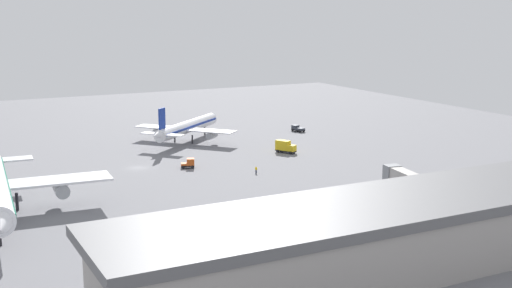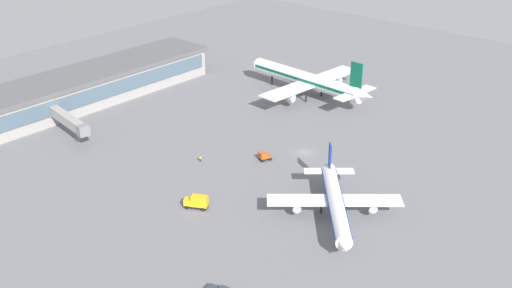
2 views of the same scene
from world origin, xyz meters
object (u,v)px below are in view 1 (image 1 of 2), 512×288
(airplane_at_gate, at_px, (187,127))
(baggage_tug, at_px, (189,163))
(pushback_tractor, at_px, (298,128))
(catering_truck, at_px, (285,147))
(ground_crew_worker, at_px, (256,170))

(airplane_at_gate, xyz_separation_m, baggage_tug, (-11.73, -30.95, -3.10))
(baggage_tug, bearing_deg, pushback_tractor, 53.14)
(airplane_at_gate, height_order, baggage_tug, airplane_at_gate)
(catering_truck, xyz_separation_m, baggage_tug, (-29.28, -4.39, -0.54))
(pushback_tractor, xyz_separation_m, ground_crew_worker, (-36.70, -42.56, -0.12))
(airplane_at_gate, distance_m, ground_crew_worker, 43.38)
(airplane_at_gate, bearing_deg, baggage_tug, -151.59)
(baggage_tug, xyz_separation_m, ground_crew_worker, (11.92, -12.29, -0.31))
(catering_truck, distance_m, baggage_tug, 29.62)
(ground_crew_worker, bearing_deg, airplane_at_gate, -115.99)
(catering_truck, xyz_separation_m, pushback_tractor, (19.34, 25.87, -0.73))
(airplane_at_gate, relative_size, catering_truck, 5.40)
(pushback_tractor, distance_m, ground_crew_worker, 56.20)
(baggage_tug, relative_size, ground_crew_worker, 2.20)
(catering_truck, distance_m, pushback_tractor, 32.31)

